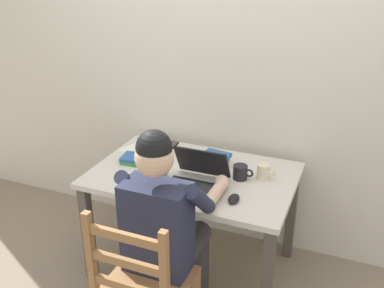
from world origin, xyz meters
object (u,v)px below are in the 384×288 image
object	(u,v)px
computer_mouse	(234,199)
book_stack_side	(136,159)
laptop	(196,179)
coffee_mug_dark	(241,172)
wooden_chair	(143,288)
seated_person	(166,221)
book_stack_main	(214,160)
coffee_mug_white	(264,172)
desk	(193,186)

from	to	relation	value
computer_mouse	book_stack_side	xyz separation A→B (m)	(-0.74, 0.23, 0.00)
laptop	book_stack_side	bearing A→B (deg)	162.52
laptop	coffee_mug_dark	xyz separation A→B (m)	(0.22, 0.19, -0.01)
wooden_chair	book_stack_side	world-z (taller)	wooden_chair
seated_person	book_stack_side	xyz separation A→B (m)	(-0.45, 0.48, 0.06)
computer_mouse	book_stack_main	size ratio (longest dim) A/B	0.50
computer_mouse	coffee_mug_white	world-z (taller)	coffee_mug_white
seated_person	computer_mouse	xyz separation A→B (m)	(0.30, 0.25, 0.06)
computer_mouse	coffee_mug_dark	distance (m)	0.27
desk	seated_person	xyz separation A→B (m)	(0.04, -0.48, 0.05)
wooden_chair	book_stack_main	size ratio (longest dim) A/B	4.58
wooden_chair	book_stack_side	distance (m)	0.93
wooden_chair	book_stack_side	size ratio (longest dim) A/B	4.95
laptop	computer_mouse	size ratio (longest dim) A/B	3.36
desk	seated_person	world-z (taller)	seated_person
book_stack_main	seated_person	bearing A→B (deg)	-94.12
book_stack_main	wooden_chair	bearing A→B (deg)	-92.86
wooden_chair	coffee_mug_dark	world-z (taller)	wooden_chair
computer_mouse	book_stack_main	xyz separation A→B (m)	(-0.25, 0.38, 0.02)
computer_mouse	coffee_mug_dark	bearing A→B (deg)	98.60
desk	computer_mouse	distance (m)	0.42
desk	book_stack_main	size ratio (longest dim) A/B	6.21
book_stack_main	book_stack_side	xyz separation A→B (m)	(-0.49, -0.15, -0.02)
desk	book_stack_main	xyz separation A→B (m)	(0.08, 0.15, 0.13)
seated_person	coffee_mug_dark	distance (m)	0.59
seated_person	wooden_chair	distance (m)	0.36
desk	wooden_chair	world-z (taller)	wooden_chair
seated_person	book_stack_main	world-z (taller)	seated_person
book_stack_side	seated_person	bearing A→B (deg)	-47.34
desk	coffee_mug_white	size ratio (longest dim) A/B	10.94
seated_person	coffee_mug_dark	size ratio (longest dim) A/B	9.79
seated_person	book_stack_side	size ratio (longest dim) A/B	6.58
laptop	book_stack_side	xyz separation A→B (m)	(-0.49, 0.15, -0.03)
desk	book_stack_side	bearing A→B (deg)	179.74
book_stack_main	coffee_mug_white	bearing A→B (deg)	-10.30
desk	coffee_mug_dark	distance (m)	0.33
desk	seated_person	size ratio (longest dim) A/B	1.02
seated_person	computer_mouse	world-z (taller)	seated_person
seated_person	coffee_mug_dark	world-z (taller)	seated_person
wooden_chair	book_stack_side	bearing A→B (deg)	120.28
laptop	wooden_chair	bearing A→B (deg)	-93.66
coffee_mug_white	book_stack_main	xyz separation A→B (m)	(-0.34, 0.06, -0.01)
seated_person	book_stack_main	bearing A→B (deg)	85.88
seated_person	laptop	bearing A→B (deg)	83.28
coffee_mug_dark	book_stack_main	distance (m)	0.24
seated_person	computer_mouse	distance (m)	0.39
laptop	coffee_mug_dark	size ratio (longest dim) A/B	2.67
seated_person	coffee_mug_dark	bearing A→B (deg)	63.91
seated_person	book_stack_main	xyz separation A→B (m)	(0.05, 0.64, 0.08)
desk	seated_person	bearing A→B (deg)	-85.49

